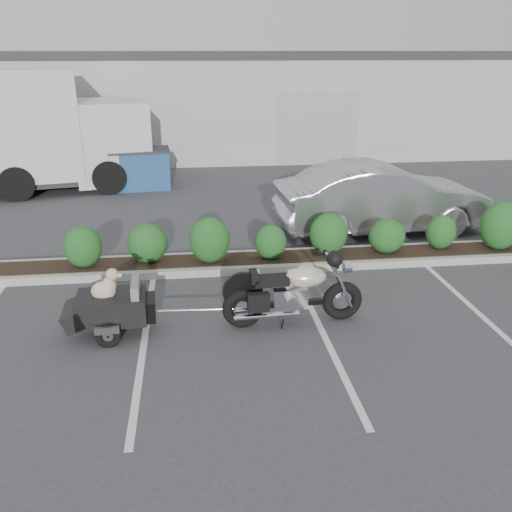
{
  "coord_description": "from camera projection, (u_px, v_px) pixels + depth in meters",
  "views": [
    {
      "loc": [
        -0.7,
        -7.82,
        4.07
      ],
      "look_at": [
        0.34,
        0.77,
        0.75
      ],
      "focal_mm": 38.0,
      "sensor_mm": 36.0,
      "label": 1
    }
  ],
  "objects": [
    {
      "name": "delivery_truck",
      "position": [
        20.0,
        134.0,
        16.03
      ],
      "size": [
        8.08,
        3.97,
        3.54
      ],
      "rotation": [
        0.0,
        0.0,
        0.2
      ],
      "color": "beige",
      "rests_on": "ground"
    },
    {
      "name": "ground",
      "position": [
        241.0,
        317.0,
        8.78
      ],
      "size": [
        90.0,
        90.0,
        0.0
      ],
      "primitive_type": "plane",
      "color": "#38383A",
      "rests_on": "ground"
    },
    {
      "name": "sedan",
      "position": [
        382.0,
        198.0,
        12.62
      ],
      "size": [
        5.03,
        2.06,
        1.62
      ],
      "primitive_type": "imported",
      "rotation": [
        0.0,
        0.0,
        1.64
      ],
      "color": "#ABAAB2",
      "rests_on": "ground"
    },
    {
      "name": "motorcycle",
      "position": [
        294.0,
        294.0,
        8.4
      ],
      "size": [
        2.25,
        0.76,
        1.29
      ],
      "rotation": [
        0.0,
        0.0,
        0.05
      ],
      "color": "black",
      "rests_on": "ground"
    },
    {
      "name": "planter_kerb",
      "position": [
        280.0,
        261.0,
        10.91
      ],
      "size": [
        12.0,
        1.0,
        0.15
      ],
      "primitive_type": "cube",
      "color": "#9E9E93",
      "rests_on": "ground"
    },
    {
      "name": "pet_trailer",
      "position": [
        111.0,
        306.0,
        8.13
      ],
      "size": [
        1.8,
        1.0,
        1.07
      ],
      "rotation": [
        0.0,
        0.0,
        0.05
      ],
      "color": "black",
      "rests_on": "ground"
    },
    {
      "name": "dumpster",
      "position": [
        140.0,
        168.0,
        16.72
      ],
      "size": [
        1.95,
        1.43,
        1.21
      ],
      "rotation": [
        0.0,
        0.0,
        0.1
      ],
      "color": "navy",
      "rests_on": "ground"
    },
    {
      "name": "building",
      "position": [
        204.0,
        99.0,
        23.83
      ],
      "size": [
        26.0,
        10.0,
        4.0
      ],
      "primitive_type": "cube",
      "color": "#9EA099",
      "rests_on": "ground"
    }
  ]
}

